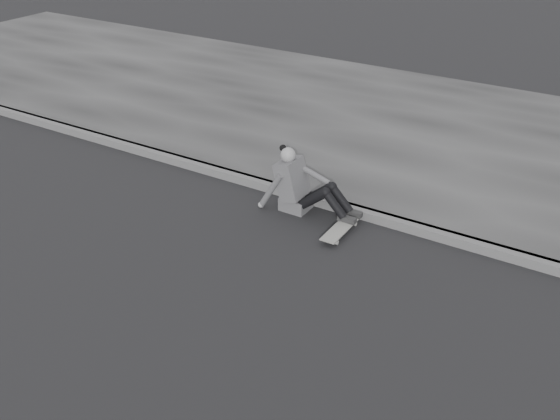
# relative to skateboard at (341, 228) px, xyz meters

# --- Properties ---
(ground) EXTENTS (80.00, 80.00, 0.00)m
(ground) POSITION_rel_skateboard_xyz_m (-1.08, -2.07, -0.07)
(ground) COLOR black
(ground) RESTS_ON ground
(curb) EXTENTS (24.00, 0.16, 0.12)m
(curb) POSITION_rel_skateboard_xyz_m (-1.08, 0.51, -0.01)
(curb) COLOR #555555
(curb) RESTS_ON ground
(sidewalk) EXTENTS (24.00, 6.00, 0.12)m
(sidewalk) POSITION_rel_skateboard_xyz_m (-1.08, 3.53, -0.01)
(sidewalk) COLOR #333333
(sidewalk) RESTS_ON ground
(skateboard) EXTENTS (0.20, 0.78, 0.09)m
(skateboard) POSITION_rel_skateboard_xyz_m (0.00, 0.00, 0.00)
(skateboard) COLOR #9B9B95
(skateboard) RESTS_ON ground
(seated_woman) EXTENTS (1.38, 0.46, 0.88)m
(seated_woman) POSITION_rel_skateboard_xyz_m (-0.73, 0.25, 0.29)
(seated_woman) COLOR #4C4C4F
(seated_woman) RESTS_ON ground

